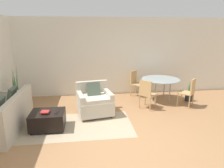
{
  "coord_description": "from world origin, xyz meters",
  "views": [
    {
      "loc": [
        -0.78,
        -3.8,
        2.28
      ],
      "look_at": [
        -0.04,
        1.91,
        0.75
      ],
      "focal_mm": 32.0,
      "sensor_mm": 36.0,
      "label": 1
    }
  ],
  "objects_px": {
    "tv_remote_primary": "(57,113)",
    "dining_table": "(160,81)",
    "ottoman": "(48,120)",
    "potted_plant": "(17,98)",
    "armchair": "(94,102)",
    "dining_chair_near_left": "(147,92)",
    "dining_chair_near_right": "(189,91)",
    "potted_plant_small": "(189,96)",
    "book_stack": "(45,112)",
    "couch": "(6,117)",
    "dining_chair_far_left": "(136,81)"
  },
  "relations": [
    {
      "from": "dining_chair_near_left",
      "to": "book_stack",
      "type": "bearing_deg",
      "value": -159.94
    },
    {
      "from": "couch",
      "to": "dining_table",
      "type": "relative_size",
      "value": 1.61
    },
    {
      "from": "ottoman",
      "to": "potted_plant",
      "type": "distance_m",
      "value": 1.99
    },
    {
      "from": "ottoman",
      "to": "potted_plant",
      "type": "height_order",
      "value": "potted_plant"
    },
    {
      "from": "armchair",
      "to": "book_stack",
      "type": "xyz_separation_m",
      "value": [
        -1.18,
        -0.82,
        0.09
      ]
    },
    {
      "from": "tv_remote_primary",
      "to": "dining_chair_far_left",
      "type": "distance_m",
      "value": 3.41
    },
    {
      "from": "couch",
      "to": "ottoman",
      "type": "bearing_deg",
      "value": -6.25
    },
    {
      "from": "book_stack",
      "to": "dining_chair_near_left",
      "type": "xyz_separation_m",
      "value": [
        2.74,
        1.0,
        0.07
      ]
    },
    {
      "from": "tv_remote_primary",
      "to": "dining_table",
      "type": "xyz_separation_m",
      "value": [
        3.15,
        1.67,
        0.25
      ]
    },
    {
      "from": "dining_chair_near_right",
      "to": "potted_plant_small",
      "type": "bearing_deg",
      "value": 59.24
    },
    {
      "from": "couch",
      "to": "dining_chair_far_left",
      "type": "relative_size",
      "value": 2.24
    },
    {
      "from": "tv_remote_primary",
      "to": "dining_chair_near_left",
      "type": "height_order",
      "value": "dining_chair_near_left"
    },
    {
      "from": "ottoman",
      "to": "dining_chair_near_right",
      "type": "xyz_separation_m",
      "value": [
        4.05,
        0.93,
        0.29
      ]
    },
    {
      "from": "book_stack",
      "to": "dining_chair_near_left",
      "type": "height_order",
      "value": "dining_chair_near_left"
    },
    {
      "from": "ottoman",
      "to": "dining_chair_near_left",
      "type": "distance_m",
      "value": 2.88
    },
    {
      "from": "couch",
      "to": "dining_chair_far_left",
      "type": "xyz_separation_m",
      "value": [
        3.69,
        2.16,
        0.22
      ]
    },
    {
      "from": "dining_chair_near_left",
      "to": "dining_chair_far_left",
      "type": "bearing_deg",
      "value": 90.0
    },
    {
      "from": "dining_chair_near_left",
      "to": "potted_plant_small",
      "type": "distance_m",
      "value": 1.74
    },
    {
      "from": "dining_chair_far_left",
      "to": "book_stack",
      "type": "bearing_deg",
      "value": -139.51
    },
    {
      "from": "ottoman",
      "to": "tv_remote_primary",
      "type": "xyz_separation_m",
      "value": [
        0.23,
        -0.07,
        0.2
      ]
    },
    {
      "from": "couch",
      "to": "dining_table",
      "type": "distance_m",
      "value": 4.63
    },
    {
      "from": "armchair",
      "to": "ottoman",
      "type": "relative_size",
      "value": 1.33
    },
    {
      "from": "tv_remote_primary",
      "to": "couch",
      "type": "bearing_deg",
      "value": 171.59
    },
    {
      "from": "potted_plant",
      "to": "dining_chair_far_left",
      "type": "xyz_separation_m",
      "value": [
        3.9,
        0.68,
        0.24
      ]
    },
    {
      "from": "book_stack",
      "to": "dining_table",
      "type": "bearing_deg",
      "value": 26.1
    },
    {
      "from": "armchair",
      "to": "dining_table",
      "type": "relative_size",
      "value": 0.83
    },
    {
      "from": "couch",
      "to": "dining_chair_far_left",
      "type": "distance_m",
      "value": 4.29
    },
    {
      "from": "book_stack",
      "to": "potted_plant_small",
      "type": "distance_m",
      "value": 4.63
    },
    {
      "from": "dining_chair_near_left",
      "to": "armchair",
      "type": "bearing_deg",
      "value": -173.27
    },
    {
      "from": "armchair",
      "to": "dining_chair_near_left",
      "type": "distance_m",
      "value": 1.58
    },
    {
      "from": "book_stack",
      "to": "dining_chair_near_left",
      "type": "distance_m",
      "value": 2.92
    },
    {
      "from": "ottoman",
      "to": "book_stack",
      "type": "relative_size",
      "value": 3.79
    },
    {
      "from": "tv_remote_primary",
      "to": "dining_table",
      "type": "height_order",
      "value": "dining_table"
    },
    {
      "from": "armchair",
      "to": "dining_chair_near_left",
      "type": "xyz_separation_m",
      "value": [
        1.56,
        0.18,
        0.16
      ]
    },
    {
      "from": "armchair",
      "to": "dining_table",
      "type": "xyz_separation_m",
      "value": [
        2.23,
        0.85,
        0.32
      ]
    },
    {
      "from": "dining_chair_near_right",
      "to": "dining_chair_near_left",
      "type": "bearing_deg",
      "value": 180.0
    },
    {
      "from": "dining_chair_far_left",
      "to": "couch",
      "type": "bearing_deg",
      "value": -149.66
    },
    {
      "from": "book_stack",
      "to": "dining_chair_near_right",
      "type": "relative_size",
      "value": 0.23
    },
    {
      "from": "couch",
      "to": "dining_chair_near_left",
      "type": "xyz_separation_m",
      "value": [
        3.69,
        0.82,
        0.22
      ]
    },
    {
      "from": "potted_plant",
      "to": "dining_chair_near_left",
      "type": "bearing_deg",
      "value": -9.58
    },
    {
      "from": "couch",
      "to": "tv_remote_primary",
      "type": "bearing_deg",
      "value": -8.41
    },
    {
      "from": "couch",
      "to": "potted_plant_small",
      "type": "relative_size",
      "value": 2.79
    },
    {
      "from": "potted_plant",
      "to": "dining_chair_near_left",
      "type": "relative_size",
      "value": 1.47
    },
    {
      "from": "ottoman",
      "to": "tv_remote_primary",
      "type": "bearing_deg",
      "value": -17.46
    },
    {
      "from": "ottoman",
      "to": "dining_chair_far_left",
      "type": "height_order",
      "value": "dining_chair_far_left"
    },
    {
      "from": "dining_table",
      "to": "ottoman",
      "type": "bearing_deg",
      "value": -154.65
    },
    {
      "from": "dining_chair_far_left",
      "to": "potted_plant_small",
      "type": "bearing_deg",
      "value": -27.37
    },
    {
      "from": "potted_plant",
      "to": "dining_chair_near_left",
      "type": "distance_m",
      "value": 3.97
    },
    {
      "from": "ottoman",
      "to": "tv_remote_primary",
      "type": "distance_m",
      "value": 0.31
    },
    {
      "from": "armchair",
      "to": "book_stack",
      "type": "height_order",
      "value": "armchair"
    }
  ]
}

